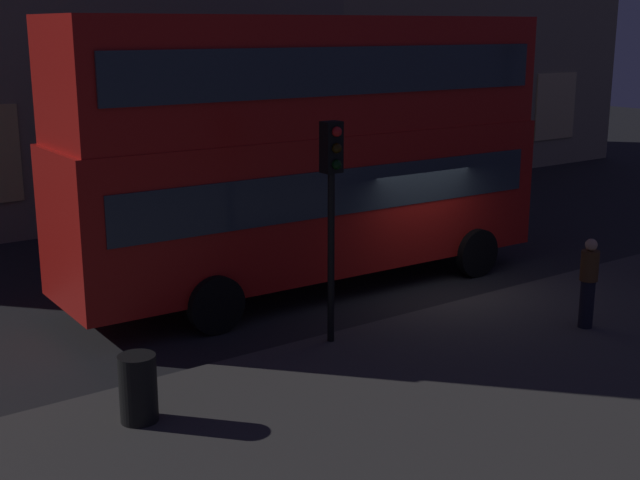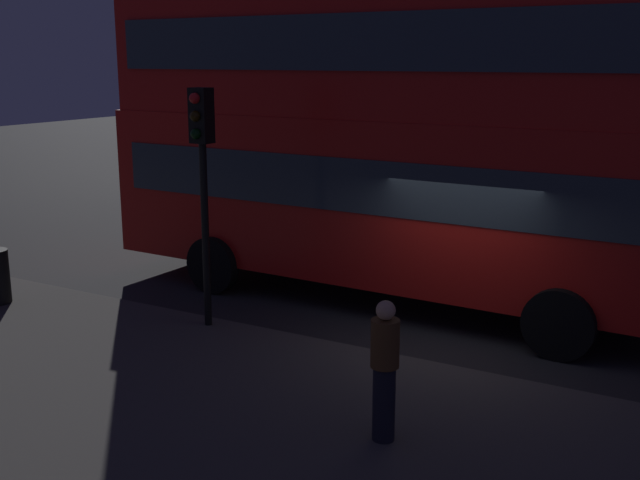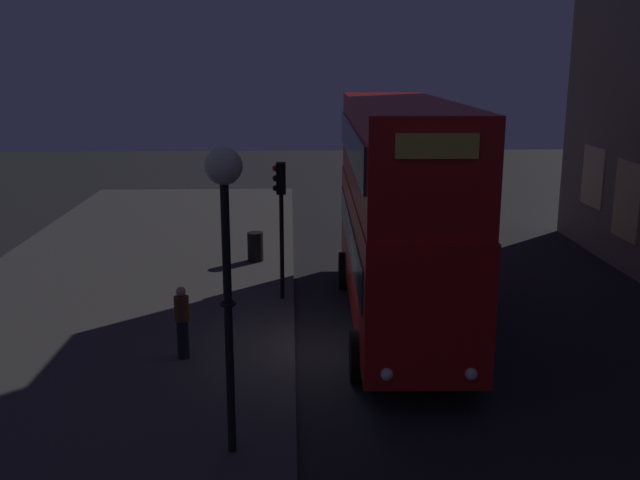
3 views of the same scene
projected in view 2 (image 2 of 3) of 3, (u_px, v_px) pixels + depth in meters
name	position (u px, v px, depth m)	size (l,w,h in m)	color
ground_plane	(445.00, 348.00, 12.05)	(80.00, 80.00, 0.00)	#232326
double_decker_bus	(383.00, 129.00, 13.78)	(10.79, 2.99, 5.65)	red
traffic_light_near_kerb	(202.00, 157.00, 12.14)	(0.32, 0.36, 3.82)	black
pedestrian	(385.00, 369.00, 8.74)	(0.32, 0.32, 1.66)	black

